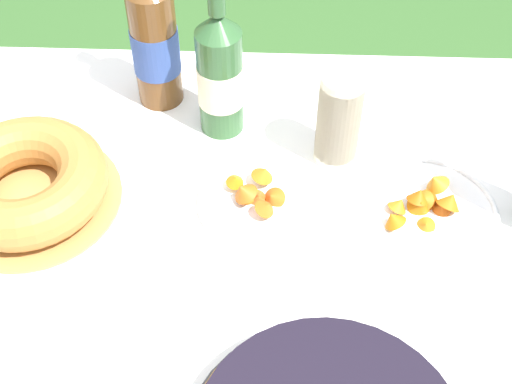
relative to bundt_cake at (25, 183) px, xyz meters
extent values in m
cube|color=brown|center=(0.40, -0.15, -0.06)|extent=(1.43, 1.09, 0.03)
cylinder|color=brown|center=(-0.25, 0.33, -0.44)|extent=(0.06, 0.06, 0.72)
cube|color=white|center=(0.40, -0.15, -0.04)|extent=(1.44, 1.10, 0.00)
cube|color=white|center=(0.40, 0.39, -0.10)|extent=(1.44, 0.00, 0.10)
cylinder|color=#B78447|center=(0.00, 0.00, -0.04)|extent=(0.29, 0.29, 0.01)
torus|color=#AD7033|center=(0.00, 0.00, 0.00)|extent=(0.26, 0.26, 0.08)
cylinder|color=beige|center=(0.49, 0.12, 0.01)|extent=(0.07, 0.07, 0.09)
cylinder|color=beige|center=(0.49, 0.12, 0.02)|extent=(0.07, 0.07, 0.09)
cylinder|color=beige|center=(0.49, 0.12, 0.03)|extent=(0.07, 0.07, 0.09)
cylinder|color=beige|center=(0.49, 0.12, 0.04)|extent=(0.07, 0.07, 0.09)
cylinder|color=beige|center=(0.49, 0.12, 0.06)|extent=(0.07, 0.07, 0.09)
cylinder|color=beige|center=(0.49, 0.12, 0.07)|extent=(0.07, 0.07, 0.09)
cylinder|color=beige|center=(0.49, 0.12, 0.08)|extent=(0.07, 0.07, 0.09)
torus|color=beige|center=(0.49, 0.12, 0.13)|extent=(0.07, 0.07, 0.01)
cylinder|color=#2D562D|center=(0.30, 0.19, 0.06)|extent=(0.08, 0.08, 0.20)
cylinder|color=beige|center=(0.30, 0.19, 0.05)|extent=(0.08, 0.08, 0.08)
cone|color=#2D562D|center=(0.30, 0.19, 0.17)|extent=(0.08, 0.08, 0.04)
cylinder|color=brown|center=(0.18, 0.26, 0.07)|extent=(0.08, 0.08, 0.23)
cylinder|color=#334C93|center=(0.18, 0.26, 0.07)|extent=(0.08, 0.08, 0.09)
cylinder|color=white|center=(0.63, -0.01, -0.04)|extent=(0.23, 0.23, 0.01)
torus|color=white|center=(0.63, -0.01, -0.03)|extent=(0.23, 0.23, 0.01)
cone|color=orange|center=(0.63, -0.04, -0.02)|extent=(0.04, 0.04, 0.03)
cone|color=#B65F12|center=(0.67, 0.00, -0.01)|extent=(0.06, 0.06, 0.04)
cone|color=orange|center=(0.59, -0.01, -0.02)|extent=(0.05, 0.04, 0.03)
cone|color=#B6650F|center=(0.57, -0.04, -0.02)|extent=(0.05, 0.05, 0.04)
cone|color=#BA540D|center=(0.62, 0.00, -0.01)|extent=(0.05, 0.05, 0.03)
cone|color=#BE781B|center=(0.65, 0.03, -0.01)|extent=(0.06, 0.06, 0.05)
cone|color=#AB650F|center=(0.62, -0.01, -0.02)|extent=(0.05, 0.06, 0.04)
cone|color=#B34F0E|center=(0.64, 0.01, -0.02)|extent=(0.06, 0.06, 0.04)
cone|color=#AC6016|center=(0.62, 0.00, -0.02)|extent=(0.04, 0.05, 0.05)
cone|color=#BC5313|center=(0.65, -0.01, -0.02)|extent=(0.04, 0.05, 0.03)
cone|color=#A8671D|center=(0.62, 0.00, -0.02)|extent=(0.05, 0.05, 0.03)
cylinder|color=white|center=(0.37, 0.01, -0.04)|extent=(0.20, 0.20, 0.01)
torus|color=white|center=(0.37, 0.01, -0.03)|extent=(0.19, 0.19, 0.01)
cone|color=#B4611B|center=(0.38, -0.03, -0.01)|extent=(0.05, 0.05, 0.03)
cone|color=#C4591F|center=(0.37, 0.00, -0.02)|extent=(0.04, 0.04, 0.03)
cone|color=#BB5818|center=(0.34, 0.00, 0.00)|extent=(0.06, 0.05, 0.04)
cone|color=#C97613|center=(0.33, 0.03, -0.01)|extent=(0.04, 0.04, 0.02)
cone|color=#B56818|center=(0.35, 0.01, -0.02)|extent=(0.05, 0.05, 0.04)
cone|color=#C85616|center=(0.39, 0.00, -0.02)|extent=(0.05, 0.04, 0.05)
cone|color=#B9701A|center=(0.37, 0.04, -0.01)|extent=(0.04, 0.04, 0.03)
camera|label=1|loc=(0.39, -0.74, 0.83)|focal=50.00mm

